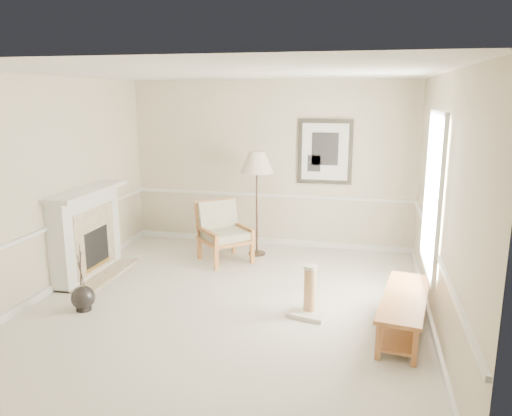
{
  "coord_description": "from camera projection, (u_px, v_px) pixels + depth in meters",
  "views": [
    {
      "loc": [
        1.67,
        -5.8,
        2.66
      ],
      "look_at": [
        0.2,
        0.7,
        1.13
      ],
      "focal_mm": 35.0,
      "sensor_mm": 36.0,
      "label": 1
    }
  ],
  "objects": [
    {
      "name": "scratching_post",
      "position": [
        310.0,
        299.0,
        6.12
      ],
      "size": [
        0.53,
        0.53,
        0.64
      ],
      "rotation": [
        0.0,
        0.0,
        -0.22
      ],
      "color": "silver",
      "rests_on": "ground"
    },
    {
      "name": "room",
      "position": [
        240.0,
        160.0,
        6.09
      ],
      "size": [
        5.04,
        5.54,
        2.92
      ],
      "color": "beige",
      "rests_on": "ground"
    },
    {
      "name": "armchair",
      "position": [
        222.0,
        229.0,
        8.11
      ],
      "size": [
        1.05,
        1.05,
        0.96
      ],
      "rotation": [
        0.0,
        0.0,
        0.75
      ],
      "color": "#A56835",
      "rests_on": "ground"
    },
    {
      "name": "floor_lamp",
      "position": [
        257.0,
        165.0,
        8.13
      ],
      "size": [
        0.55,
        0.55,
        1.75
      ],
      "rotation": [
        0.0,
        0.0,
        0.01
      ],
      "color": "black",
      "rests_on": "ground"
    },
    {
      "name": "bench",
      "position": [
        404.0,
        308.0,
        5.63
      ],
      "size": [
        0.7,
        1.62,
        0.45
      ],
      "rotation": [
        0.0,
        0.0,
        -0.15
      ],
      "color": "#A56835",
      "rests_on": "ground"
    },
    {
      "name": "ground",
      "position": [
        229.0,
        304.0,
        6.46
      ],
      "size": [
        5.5,
        5.5,
        0.0
      ],
      "primitive_type": "plane",
      "color": "silver",
      "rests_on": "ground"
    },
    {
      "name": "fireplace",
      "position": [
        87.0,
        233.0,
        7.39
      ],
      "size": [
        0.64,
        1.64,
        1.31
      ],
      "color": "white",
      "rests_on": "ground"
    },
    {
      "name": "floor_vase",
      "position": [
        83.0,
        298.0,
        6.24
      ],
      "size": [
        0.3,
        0.3,
        0.87
      ],
      "rotation": [
        0.0,
        0.0,
        0.38
      ],
      "color": "black",
      "rests_on": "ground"
    }
  ]
}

